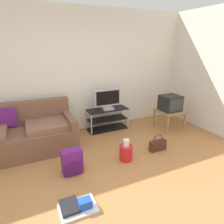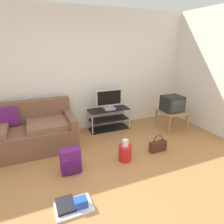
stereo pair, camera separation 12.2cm
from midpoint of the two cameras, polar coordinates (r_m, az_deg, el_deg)
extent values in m
cube|color=#B27542|center=(2.84, -2.24, -24.31)|extent=(9.00, 9.80, 0.02)
cube|color=silver|center=(4.47, -14.95, 10.90)|extent=(9.00, 0.10, 2.70)
cube|color=brown|center=(4.10, -26.16, -7.79)|extent=(2.06, 0.93, 0.44)
cube|color=brown|center=(4.29, -27.01, -0.44)|extent=(2.06, 0.20, 0.44)
cube|color=brown|center=(4.04, -13.19, -1.84)|extent=(0.14, 0.93, 0.18)
cube|color=brown|center=(3.95, -18.54, -3.51)|extent=(0.82, 0.65, 0.10)
cube|color=#661E70|center=(4.19, -29.01, -1.47)|extent=(0.36, 0.12, 0.36)
cube|color=black|center=(4.60, -2.12, 0.77)|extent=(0.95, 0.38, 0.02)
cube|color=black|center=(4.68, -2.08, -2.05)|extent=(0.92, 0.37, 0.02)
cube|color=black|center=(4.77, -2.05, -4.77)|extent=(0.95, 0.38, 0.02)
cylinder|color=#B7B7BC|center=(4.38, -6.77, -3.71)|extent=(0.03, 0.03, 0.50)
cylinder|color=#B7B7BC|center=(4.72, 3.92, -1.90)|extent=(0.03, 0.03, 0.50)
cylinder|color=#B7B7BC|center=(4.69, -8.13, -2.18)|extent=(0.03, 0.03, 0.50)
cylinder|color=#B7B7BC|center=(5.01, 2.00, -0.59)|extent=(0.03, 0.03, 0.50)
cube|color=#B2B2B7|center=(4.57, -2.03, 1.11)|extent=(0.25, 0.22, 0.05)
cube|color=#B2B2B7|center=(4.55, -2.03, 1.65)|extent=(0.05, 0.04, 0.04)
cube|color=#B2B2B7|center=(4.50, -2.07, 4.18)|extent=(0.63, 0.04, 0.38)
cube|color=black|center=(4.48, -1.95, 4.11)|extent=(0.57, 0.01, 0.32)
cube|color=#9E7A4C|center=(4.84, 15.75, 0.29)|extent=(0.56, 0.56, 0.03)
cube|color=#9E7A4C|center=(4.58, 15.10, -3.74)|extent=(0.04, 0.04, 0.42)
cube|color=#9E7A4C|center=(4.90, 19.62, -2.69)|extent=(0.04, 0.04, 0.42)
cube|color=#9E7A4C|center=(4.94, 11.44, -1.74)|extent=(0.04, 0.04, 0.42)
cube|color=#9E7A4C|center=(5.24, 15.88, -0.89)|extent=(0.04, 0.04, 0.42)
cube|color=#232326|center=(4.79, 15.80, 2.54)|extent=(0.44, 0.40, 0.36)
cube|color=#333833|center=(4.65, 17.39, 1.88)|extent=(0.36, 0.01, 0.28)
cube|color=#661E70|center=(3.24, -12.57, -13.85)|extent=(0.32, 0.17, 0.40)
cube|color=#4C1654|center=(3.20, -12.06, -15.83)|extent=(0.24, 0.04, 0.18)
cylinder|color=#4C1654|center=(3.30, -14.54, -12.91)|extent=(0.04, 0.04, 0.32)
cylinder|color=#4C1654|center=(3.33, -11.48, -12.38)|extent=(0.04, 0.04, 0.32)
cube|color=#4C2319|center=(3.90, 12.20, -9.47)|extent=(0.34, 0.11, 0.20)
torus|color=#4C2319|center=(3.85, 12.34, -7.77)|extent=(0.21, 0.02, 0.21)
cylinder|color=red|center=(3.52, 3.05, -11.71)|extent=(0.23, 0.23, 0.27)
cylinder|color=red|center=(3.46, 3.09, -9.91)|extent=(0.25, 0.25, 0.02)
cylinder|color=white|center=(3.43, 3.11, -9.03)|extent=(0.10, 0.10, 0.14)
cube|color=silver|center=(2.76, -11.25, -25.57)|extent=(0.46, 0.33, 0.03)
cube|color=blue|center=(2.70, -9.24, -24.68)|extent=(0.16, 0.12, 0.11)
cube|color=black|center=(2.75, -13.54, -24.99)|extent=(0.22, 0.28, 0.04)
camera|label=1|loc=(0.06, -90.95, -0.33)|focal=31.58mm
camera|label=2|loc=(0.06, 89.05, 0.33)|focal=31.58mm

